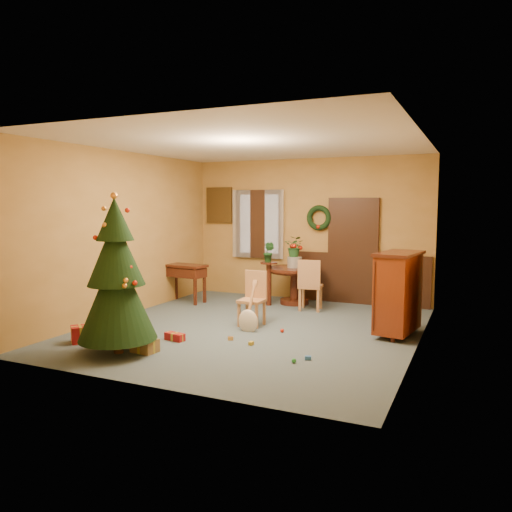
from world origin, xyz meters
The scene contains 21 objects.
room_envelope centered at (0.21, 2.70, 1.12)m, with size 5.50×5.50×5.50m.
dining_table centered at (-0.08, 2.16, 0.51)m, with size 1.06×1.06×0.73m.
urn centered at (-0.08, 2.16, 0.83)m, with size 0.29×0.29×0.21m, color slate.
centerpiece_plant centered at (-0.08, 2.16, 1.14)m, with size 0.37×0.32×0.41m, color #1E4C23.
chair_near centered at (-0.11, 0.26, 0.48)m, with size 0.38×0.38×0.89m.
chair_far centered at (0.40, 1.66, 0.52)m, with size 0.47×0.47×0.96m.
guitar centered at (-0.01, -0.16, 0.39)m, with size 0.33×0.15×0.77m, color beige, non-canonical shape.
plant_stand centered at (-0.49, 1.82, 0.53)m, with size 0.33×0.33×0.85m.
stand_plant centered at (-0.49, 1.82, 1.05)m, with size 0.22×0.18×0.40m, color #19471E.
christmas_tree centered at (-1.11, -1.89, 1.01)m, with size 1.03×1.03×2.14m.
writing_desk centered at (-2.15, 1.42, 0.58)m, with size 0.91×0.52×0.77m.
sideboard centered at (2.15, 0.53, 0.68)m, with size 0.67×1.06×1.27m.
gift_a centered at (-0.81, -1.72, 0.09)m, with size 0.35×0.28×0.18m.
gift_b centered at (-1.94, -1.72, 0.12)m, with size 0.34×0.34×0.25m.
gift_c centered at (-1.80, -0.52, 0.07)m, with size 0.29×0.29×0.13m.
gift_d centered at (-0.76, -1.07, 0.05)m, with size 0.33×0.18×0.11m.
toy_a centered at (1.30, -1.15, 0.03)m, with size 0.08×0.05×0.05m, color #275CA9.
toy_b centered at (1.17, -1.34, 0.03)m, with size 0.06×0.06×0.06m, color #227E2F.
toy_c centered at (0.35, -0.84, 0.03)m, with size 0.08×0.05×0.05m, color #B39921.
toy_d centered at (0.51, -0.02, 0.03)m, with size 0.06×0.06×0.06m, color red.
toy_e centered at (-0.03, -0.73, 0.03)m, with size 0.08×0.05×0.05m, color orange.
Camera 1 is at (3.22, -7.07, 1.98)m, focal length 35.00 mm.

